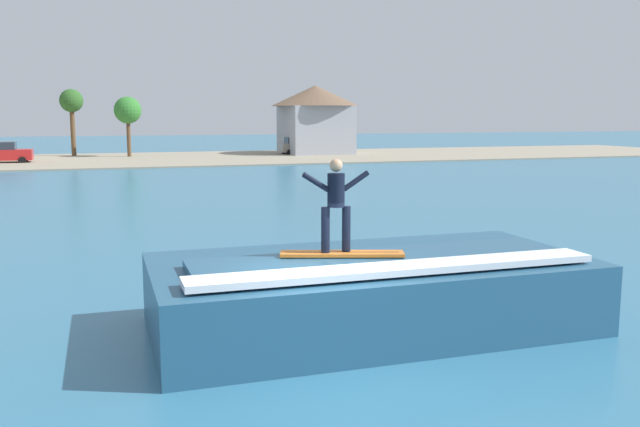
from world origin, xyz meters
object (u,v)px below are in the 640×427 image
house_gabled_white (315,116)px  tree_tall_bare (71,103)px  surfboard (342,254)px  car_far_shore (299,146)px  surfer (336,200)px  tree_short_bushy (128,111)px  car_near_shore (4,153)px  wave_crest (371,292)px

house_gabled_white → tree_tall_bare: 24.20m
house_gabled_white → tree_tall_bare: size_ratio=1.38×
tree_tall_bare → surfboard: bearing=-83.5°
car_far_shore → tree_tall_bare: bearing=169.7°
surfer → tree_short_bushy: (-1.44, 55.91, 1.93)m
surfer → car_near_shore: 51.97m
car_far_shore → tree_short_bushy: bearing=177.0°
car_near_shore → house_gabled_white: 29.79m
wave_crest → car_far_shore: (14.60, 54.91, 0.23)m
surfboard → tree_short_bushy: (-1.54, 55.97, 2.93)m
car_near_shore → car_far_shore: bearing=9.3°
wave_crest → car_far_shore: car_far_shore is taller
car_far_shore → house_gabled_white: house_gabled_white is taller
surfer → house_gabled_white: house_gabled_white is taller
surfboard → wave_crest: bearing=15.6°
wave_crest → tree_short_bushy: tree_short_bushy is taller
car_near_shore → tree_short_bushy: size_ratio=0.74×
surfboard → car_far_shore: (15.28, 55.10, -0.60)m
surfer → house_gabled_white: (17.35, 55.65, 1.48)m
surfboard → car_far_shore: 57.18m
wave_crest → surfboard: size_ratio=3.59×
wave_crest → surfer: size_ratio=4.80×
wave_crest → house_gabled_white: bearing=73.4°
car_near_shore → surfer: bearing=-76.8°
surfboard → house_gabled_white: size_ratio=0.25×
tree_short_bushy → tree_tall_bare: bearing=148.8°
tree_tall_bare → car_near_shore: bearing=-121.9°
wave_crest → car_near_shore: bearing=104.0°
wave_crest → house_gabled_white: house_gabled_white is taller
surfer → tree_tall_bare: size_ratio=0.26×
wave_crest → car_near_shore: 52.00m
surfboard → surfer: size_ratio=1.34×
house_gabled_white → car_far_shore: bearing=-162.9°
car_near_shore → surfboard: bearing=-76.7°
surfer → car_far_shore: bearing=74.4°
surfboard → car_near_shore: 52.03m
surfer → car_far_shore: size_ratio=0.43×
tree_short_bushy → car_far_shore: bearing=-3.0°
wave_crest → tree_tall_bare: (-7.36, 58.90, 4.53)m
tree_tall_bare → tree_short_bushy: tree_tall_bare is taller
wave_crest → car_near_shore: car_near_shore is taller
tree_tall_bare → tree_short_bushy: size_ratio=1.13×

